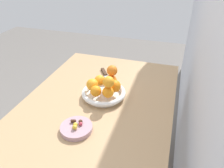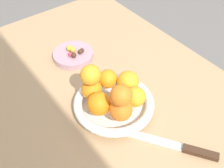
{
  "view_description": "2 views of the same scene",
  "coord_description": "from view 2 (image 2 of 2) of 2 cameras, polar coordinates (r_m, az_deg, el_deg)",
  "views": [
    {
      "loc": [
        0.84,
        0.34,
        1.41
      ],
      "look_at": [
        -0.1,
        0.05,
        0.81
      ],
      "focal_mm": 35.0,
      "sensor_mm": 36.0,
      "label": 1
    },
    {
      "loc": [
        -0.48,
        0.34,
        1.37
      ],
      "look_at": [
        -0.06,
        0.02,
        0.84
      ],
      "focal_mm": 45.0,
      "sensor_mm": 36.0,
      "label": 2
    }
  ],
  "objects": [
    {
      "name": "orange_3",
      "position": [
        0.8,
        3.29,
        0.51
      ],
      "size": [
        0.06,
        0.06,
        0.06
      ],
      "primitive_type": "sphere",
      "color": "orange",
      "rests_on": "fruit_bowl"
    },
    {
      "name": "candy_ball_1",
      "position": [
        0.98,
        -6.14,
        6.81
      ],
      "size": [
        0.02,
        0.02,
        0.02
      ],
      "primitive_type": "sphere",
      "color": "#472819",
      "rests_on": "candy_dish"
    },
    {
      "name": "candy_ball_4",
      "position": [
        0.96,
        -7.77,
        5.82
      ],
      "size": [
        0.02,
        0.02,
        0.02
      ],
      "primitive_type": "sphere",
      "color": "#472819",
      "rests_on": "candy_dish"
    },
    {
      "name": "candy_ball_0",
      "position": [
        0.97,
        -8.65,
        5.9
      ],
      "size": [
        0.02,
        0.02,
        0.02
      ],
      "primitive_type": "sphere",
      "color": "#C6384C",
      "rests_on": "candy_dish"
    },
    {
      "name": "orange_2",
      "position": [
        0.76,
        4.73,
        -2.6
      ],
      "size": [
        0.06,
        0.06,
        0.06
      ],
      "primitive_type": "sphere",
      "color": "orange",
      "rests_on": "fruit_bowl"
    },
    {
      "name": "candy_ball_2",
      "position": [
        0.97,
        -6.49,
        6.53
      ],
      "size": [
        0.02,
        0.02,
        0.02
      ],
      "primitive_type": "sphere",
      "color": "#472819",
      "rests_on": "candy_dish"
    },
    {
      "name": "knife",
      "position": [
        0.76,
        12.9,
        -12.26
      ],
      "size": [
        0.23,
        0.16,
        0.01
      ],
      "color": "#3F2819",
      "rests_on": "dining_table"
    },
    {
      "name": "orange_6",
      "position": [
        0.74,
        -4.37,
        1.82
      ],
      "size": [
        0.06,
        0.06,
        0.06
      ],
      "primitive_type": "sphere",
      "color": "orange",
      "rests_on": "orange_5"
    },
    {
      "name": "candy_ball_5",
      "position": [
        0.99,
        -8.66,
        7.25
      ],
      "size": [
        0.02,
        0.02,
        0.02
      ],
      "primitive_type": "sphere",
      "color": "gold",
      "rests_on": "candy_dish"
    },
    {
      "name": "dining_table",
      "position": [
        0.93,
        -1.34,
        -5.82
      ],
      "size": [
        1.1,
        0.76,
        0.74
      ],
      "color": "tan",
      "rests_on": "ground_plane"
    },
    {
      "name": "orange_1",
      "position": [
        0.73,
        1.81,
        -5.19
      ],
      "size": [
        0.06,
        0.06,
        0.06
      ],
      "primitive_type": "sphere",
      "color": "orange",
      "rests_on": "fruit_bowl"
    },
    {
      "name": "orange_5",
      "position": [
        0.78,
        -4.17,
        -1.04
      ],
      "size": [
        0.06,
        0.06,
        0.06
      ],
      "primitive_type": "sphere",
      "color": "orange",
      "rests_on": "fruit_bowl"
    },
    {
      "name": "orange_4",
      "position": [
        0.81,
        -0.83,
        1.06
      ],
      "size": [
        0.06,
        0.06,
        0.06
      ],
      "primitive_type": "sphere",
      "color": "orange",
      "rests_on": "fruit_bowl"
    },
    {
      "name": "orange_0",
      "position": [
        0.74,
        -2.68,
        -4.02
      ],
      "size": [
        0.06,
        0.06,
        0.06
      ],
      "primitive_type": "sphere",
      "color": "orange",
      "rests_on": "fruit_bowl"
    },
    {
      "name": "candy_dish",
      "position": [
        0.99,
        -7.88,
        5.84
      ],
      "size": [
        0.14,
        0.14,
        0.02
      ],
      "primitive_type": "cylinder",
      "color": "#B28C99",
      "rests_on": "dining_table"
    },
    {
      "name": "candy_ball_3",
      "position": [
        0.98,
        -7.95,
        6.9
      ],
      "size": [
        0.02,
        0.02,
        0.02
      ],
      "primitive_type": "sphere",
      "color": "gold",
      "rests_on": "candy_dish"
    },
    {
      "name": "fruit_bowl",
      "position": [
        0.81,
        0.37,
        -4.15
      ],
      "size": [
        0.23,
        0.23,
        0.04
      ],
      "color": "white",
      "rests_on": "dining_table"
    },
    {
      "name": "orange_7",
      "position": [
        0.68,
        1.87,
        -2.37
      ],
      "size": [
        0.06,
        0.06,
        0.06
      ],
      "primitive_type": "sphere",
      "color": "orange",
      "rests_on": "orange_1"
    }
  ]
}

